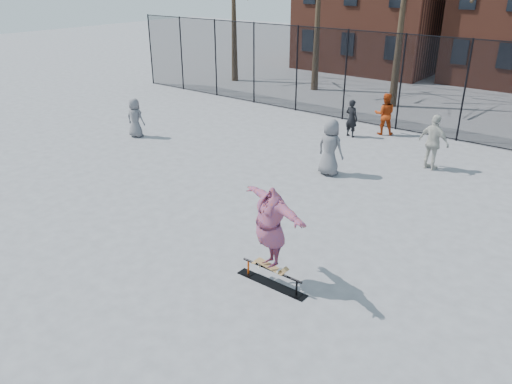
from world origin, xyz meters
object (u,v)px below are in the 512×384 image
Objects in this scene: skater at (271,228)px; bystander_black at (352,118)px; skate_rail at (272,279)px; bystander_white at (434,142)px; skateboard at (270,267)px; bystander_grey at (135,118)px; bystander_red at (385,114)px; bystander_extra at (330,147)px.

skater is 11.26m from bystander_black.
bystander_white is at bearing 88.75° from skate_rail.
skater is at bearing 0.00° from skateboard.
skater is 1.38× the size of bystander_grey.
skater reaches higher than skateboard.
skater reaches higher than bystander_black.
skateboard is (-0.05, -0.00, 0.28)m from skate_rail.
bystander_red is 4.09m from bystander_white.
bystander_black is (6.95, 5.46, -0.03)m from bystander_grey.
bystander_extra is (1.44, -4.21, 0.18)m from bystander_black.
bystander_grey reaches higher than skateboard.
skater is 1.16× the size of bystander_extra.
skater is 1.15× the size of bystander_white.
bystander_white is (0.24, 8.99, 0.52)m from skateboard.
bystander_black is at bearing -154.80° from bystander_grey.
bystander_extra is at bearing 67.63° from bystander_red.
bystander_white reaches higher than bystander_black.
skate_rail is 0.92× the size of bystander_extra.
skate_rail is 1.14× the size of bystander_black.
bystander_red is (-2.78, 11.74, -0.51)m from skater.
bystander_grey is (-10.66, 5.16, 0.36)m from skateboard.
skate_rail is 1.10× the size of bystander_grey.
bystander_grey is at bearing 11.84° from bystander_extra.
bystander_grey is (-10.66, 5.16, -0.58)m from skater.
bystander_black is at bearing -8.80° from bystander_white.
bystander_black is 0.89× the size of bystander_red.
bystander_black is at bearing 109.48° from skate_rail.
bystander_white is at bearing 88.45° from skateboard.
bystander_grey is at bearing 177.22° from skater.
skate_rail is 2.24× the size of skateboard.
bystander_white is at bearing 167.31° from bystander_black.
bystander_extra is at bearing 175.50° from bystander_grey.
bystander_extra is (8.39, 1.25, 0.15)m from bystander_grey.
bystander_red is at bearing 126.38° from skater.
bystander_red is 5.37m from bystander_extra.
bystander_extra is (-2.27, 6.40, 0.52)m from skateboard.
skater is (-0.05, -0.00, 1.22)m from skate_rail.
bystander_white is (0.20, 8.99, 0.81)m from skate_rail.
skateboard is at bearing 112.91° from bystander_extra.
skateboard is 0.49× the size of bystander_grey.
bystander_grey is at bearing 12.06° from bystander_red.
bystander_extra reaches higher than bystander_grey.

